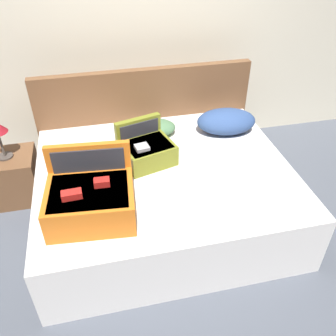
# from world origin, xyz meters

# --- Properties ---
(ground_plane) EXTENTS (12.00, 12.00, 0.00)m
(ground_plane) POSITION_xyz_m (0.00, 0.00, 0.00)
(ground_plane) COLOR #4C515B
(back_wall) EXTENTS (8.00, 0.10, 2.60)m
(back_wall) POSITION_xyz_m (0.00, 1.65, 1.30)
(back_wall) COLOR beige
(back_wall) RESTS_ON ground
(bed) EXTENTS (1.96, 1.62, 0.51)m
(bed) POSITION_xyz_m (0.00, 0.40, 0.26)
(bed) COLOR silver
(bed) RESTS_ON ground
(headboard) EXTENTS (2.00, 0.08, 0.99)m
(headboard) POSITION_xyz_m (0.00, 1.25, 0.50)
(headboard) COLOR brown
(headboard) RESTS_ON ground
(hard_case_large) EXTENTS (0.60, 0.52, 0.43)m
(hard_case_large) POSITION_xyz_m (-0.57, 0.02, 0.65)
(hard_case_large) COLOR #D16619
(hard_case_large) RESTS_ON bed
(hard_case_medium) EXTENTS (0.46, 0.44, 0.31)m
(hard_case_medium) POSITION_xyz_m (-0.11, 0.55, 0.62)
(hard_case_medium) COLOR olive
(hard_case_medium) RESTS_ON bed
(pillow_near_headboard) EXTENTS (0.56, 0.38, 0.21)m
(pillow_near_headboard) POSITION_xyz_m (0.65, 0.83, 0.62)
(pillow_near_headboard) COLOR navy
(pillow_near_headboard) RESTS_ON bed
(pillow_center_head) EXTENTS (0.44, 0.29, 0.14)m
(pillow_center_head) POSITION_xyz_m (-0.00, 0.92, 0.58)
(pillow_center_head) COLOR #4C724C
(pillow_center_head) RESTS_ON bed
(nightstand) EXTENTS (0.44, 0.40, 0.44)m
(nightstand) POSITION_xyz_m (-1.26, 0.96, 0.22)
(nightstand) COLOR brown
(nightstand) RESTS_ON ground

